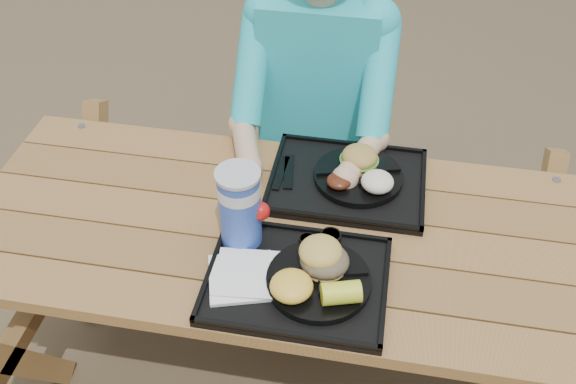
# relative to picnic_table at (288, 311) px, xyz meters

# --- Properties ---
(ground) EXTENTS (60.00, 60.00, 0.00)m
(ground) POSITION_rel_picnic_table_xyz_m (0.00, 0.00, -0.38)
(ground) COLOR #999999
(ground) RESTS_ON ground
(picnic_table) EXTENTS (1.80, 1.49, 0.75)m
(picnic_table) POSITION_rel_picnic_table_xyz_m (0.00, 0.00, 0.00)
(picnic_table) COLOR #999999
(picnic_table) RESTS_ON ground
(tray_near) EXTENTS (0.45, 0.35, 0.02)m
(tray_near) POSITION_rel_picnic_table_xyz_m (0.06, -0.19, 0.39)
(tray_near) COLOR black
(tray_near) RESTS_ON picnic_table
(tray_far) EXTENTS (0.45, 0.35, 0.02)m
(tray_far) POSITION_rel_picnic_table_xyz_m (0.14, 0.20, 0.39)
(tray_far) COLOR black
(tray_far) RESTS_ON picnic_table
(plate_near) EXTENTS (0.26, 0.26, 0.02)m
(plate_near) POSITION_rel_picnic_table_xyz_m (0.11, -0.20, 0.41)
(plate_near) COLOR black
(plate_near) RESTS_ON tray_near
(plate_far) EXTENTS (0.26, 0.26, 0.02)m
(plate_far) POSITION_rel_picnic_table_xyz_m (0.17, 0.21, 0.41)
(plate_far) COLOR black
(plate_far) RESTS_ON tray_far
(napkin_stack) EXTENTS (0.20, 0.20, 0.02)m
(napkin_stack) POSITION_rel_picnic_table_xyz_m (-0.08, -0.22, 0.40)
(napkin_stack) COLOR white
(napkin_stack) RESTS_ON tray_near
(soda_cup) EXTENTS (0.11, 0.11, 0.22)m
(soda_cup) POSITION_rel_picnic_table_xyz_m (-0.11, -0.08, 0.50)
(soda_cup) COLOR #173DB0
(soda_cup) RESTS_ON tray_near
(condiment_bbq) EXTENTS (0.04, 0.04, 0.03)m
(condiment_bbq) POSITION_rel_picnic_table_xyz_m (0.07, -0.08, 0.41)
(condiment_bbq) COLOR black
(condiment_bbq) RESTS_ON tray_near
(condiment_mustard) EXTENTS (0.06, 0.06, 0.03)m
(condiment_mustard) POSITION_rel_picnic_table_xyz_m (0.12, -0.06, 0.41)
(condiment_mustard) COLOR gold
(condiment_mustard) RESTS_ON tray_near
(sandwich) EXTENTS (0.11, 0.11, 0.12)m
(sandwich) POSITION_rel_picnic_table_xyz_m (0.12, -0.16, 0.47)
(sandwich) COLOR gold
(sandwich) RESTS_ON plate_near
(mac_cheese) EXTENTS (0.10, 0.10, 0.05)m
(mac_cheese) POSITION_rel_picnic_table_xyz_m (0.06, -0.26, 0.44)
(mac_cheese) COLOR yellow
(mac_cheese) RESTS_ON plate_near
(corn_cob) EXTENTS (0.12, 0.12, 0.05)m
(corn_cob) POSITION_rel_picnic_table_xyz_m (0.17, -0.26, 0.44)
(corn_cob) COLOR #F0F834
(corn_cob) RESTS_ON plate_near
(cutlery_far) EXTENTS (0.05, 0.16, 0.01)m
(cutlery_far) POSITION_rel_picnic_table_xyz_m (-0.04, 0.21, 0.40)
(cutlery_far) COLOR black
(cutlery_far) RESTS_ON tray_far
(burger) EXTENTS (0.11, 0.11, 0.10)m
(burger) POSITION_rel_picnic_table_xyz_m (0.17, 0.25, 0.46)
(burger) COLOR #B88E41
(burger) RESTS_ON plate_far
(baked_beans) EXTENTS (0.07, 0.07, 0.03)m
(baked_beans) POSITION_rel_picnic_table_xyz_m (0.12, 0.15, 0.43)
(baked_beans) COLOR #532110
(baked_beans) RESTS_ON plate_far
(potato_salad) EXTENTS (0.09, 0.09, 0.05)m
(potato_salad) POSITION_rel_picnic_table_xyz_m (0.23, 0.16, 0.44)
(potato_salad) COLOR white
(potato_salad) RESTS_ON plate_far
(diner) EXTENTS (0.48, 0.84, 1.28)m
(diner) POSITION_rel_picnic_table_xyz_m (-0.01, 0.60, 0.27)
(diner) COLOR #1777A2
(diner) RESTS_ON ground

